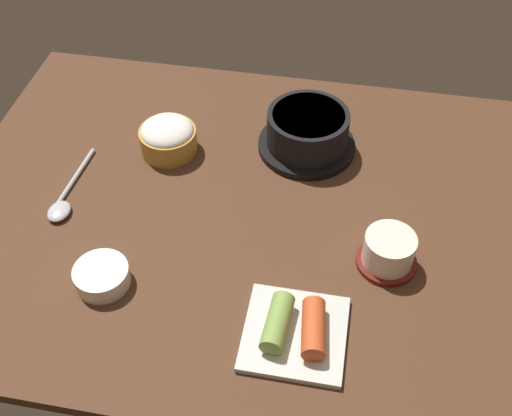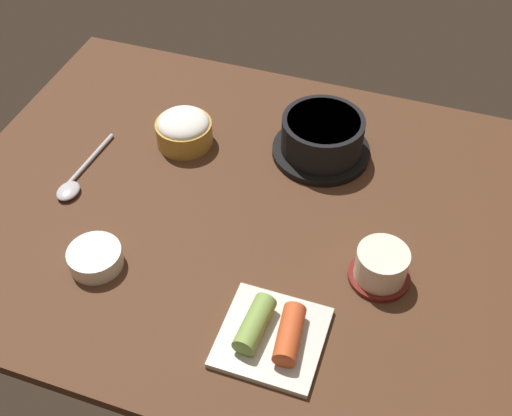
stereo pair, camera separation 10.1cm
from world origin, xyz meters
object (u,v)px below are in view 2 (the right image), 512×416
Objects in this scene: tea_cup_with_saucer at (381,266)px; kimchi_plate at (272,333)px; rice_bowl at (184,129)px; side_bowl_near at (95,257)px; stone_pot at (322,137)px; spoon at (75,181)px.

tea_cup_with_saucer is 0.65× the size of kimchi_plate.
rice_bowl is 1.10× the size of tea_cup_with_saucer.
side_bowl_near is (-1.59, -30.32, -1.48)cm from rice_bowl.
stone_pot is 43.82cm from side_bowl_near.
tea_cup_with_saucer is at bearing -57.52° from stone_pot.
rice_bowl is 0.57× the size of spoon.
spoon is at bearing -150.76° from stone_pot.
tea_cup_with_saucer is (15.33, -24.08, -0.93)cm from stone_pot.
side_bowl_near is (-25.78, -35.37, -2.16)cm from stone_pot.
kimchi_plate is (-11.88, -15.22, -1.37)cm from tea_cup_with_saucer.
side_bowl_near is at bearing -126.08° from stone_pot.
rice_bowl reaches higher than spoon.
rice_bowl reaches higher than kimchi_plate.
stone_pot is at bearing 11.80° from rice_bowl.
side_bowl_near reaches higher than spoon.
rice_bowl is at bearing -168.20° from stone_pot.
stone_pot is at bearing 122.48° from tea_cup_with_saucer.
rice_bowl is (-24.19, -5.05, -0.68)cm from stone_pot.
spoon is at bearing 156.11° from kimchi_plate.
side_bowl_near is (-41.10, -11.29, -1.23)cm from tea_cup_with_saucer.
stone_pot reaches higher than spoon.
stone_pot is 1.89× the size of tea_cup_with_saucer.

